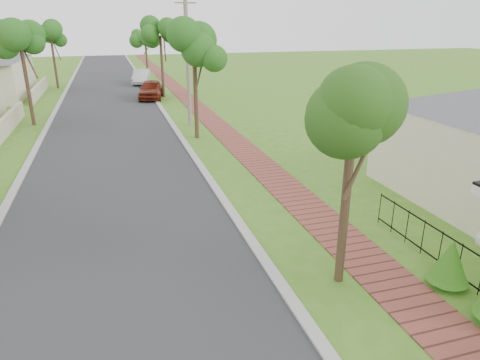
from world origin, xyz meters
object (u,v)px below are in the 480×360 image
parked_car_white (142,77)px  near_tree (353,123)px  utility_pole (188,62)px  parked_car_red (151,90)px

parked_car_white → near_tree: size_ratio=0.87×
parked_car_white → utility_pole: utility_pole is taller
parked_car_red → near_tree: near_tree is taller
utility_pole → parked_car_white: bearing=93.9°
near_tree → utility_pole: size_ratio=0.67×
parked_car_red → near_tree: 28.15m
parked_car_white → near_tree: bearing=-76.8°
parked_car_white → near_tree: (1.70, -37.12, 3.22)m
parked_car_red → near_tree: size_ratio=0.89×
parked_car_red → near_tree: bearing=-75.5°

